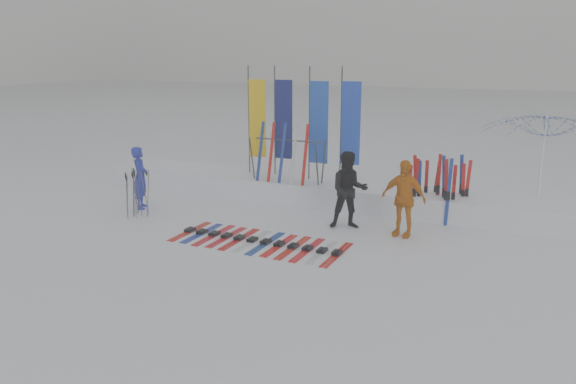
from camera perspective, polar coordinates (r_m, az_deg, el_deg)
The scene contains 11 objects.
ground at distance 12.10m, azimuth -4.12°, elevation -6.16°, with size 120.00×120.00×0.00m, color white.
snow_bank at distance 16.01m, azimuth 3.94°, elevation -0.01°, with size 14.00×1.60×0.60m, color white.
person_blue at distance 15.77m, azimuth -14.77°, elevation 1.40°, with size 0.62×0.41×1.70m, color #1C26A4.
person_black at distance 13.58m, azimuth 6.21°, elevation 0.18°, with size 0.91×0.71×1.88m, color black.
person_yellow at distance 13.19m, azimuth 11.64°, elevation -0.63°, with size 1.06×0.44×1.80m, color orange.
tent_canopy at distance 15.09m, azimuth 24.37°, elevation 2.24°, with size 3.08×3.14×2.83m, color white.
ski_row at distance 12.69m, azimuth -2.94°, elevation -5.01°, with size 3.91×1.67×0.07m.
pole_cluster at distance 15.09m, azimuth -15.19°, elevation -0.18°, with size 0.63×0.69×1.24m.
feather_flags at distance 16.24m, azimuth 1.29°, elevation 7.20°, with size 3.49×0.27×3.20m.
ski_rack at distance 15.82m, azimuth -0.06°, elevation 3.87°, with size 2.04×0.80×1.23m.
upright_skis at distance 14.80m, azimuth 14.99°, elevation 0.29°, with size 1.40×1.04×1.70m.
Camera 1 is at (5.62, -9.88, 4.16)m, focal length 35.00 mm.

